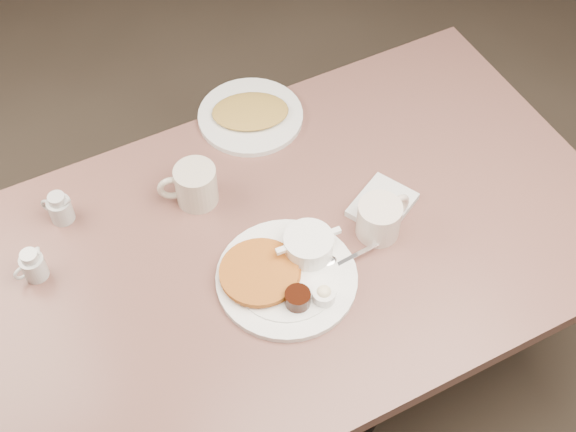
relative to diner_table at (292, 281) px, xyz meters
name	(u,v)px	position (x,y,z in m)	size (l,w,h in m)	color
room	(294,8)	(0.00, 0.00, 0.82)	(7.04, 8.04, 2.84)	#4C3F33
diner_table	(292,281)	(0.00, 0.00, 0.00)	(1.50, 0.90, 0.75)	#84564C
main_plate	(287,270)	(-0.05, -0.08, 0.19)	(0.39, 0.33, 0.07)	white
coffee_mug_near	(380,218)	(0.19, -0.06, 0.22)	(0.15, 0.12, 0.09)	silver
napkin	(382,205)	(0.23, -0.01, 0.18)	(0.18, 0.17, 0.02)	silver
coffee_mug_far	(194,185)	(-0.14, 0.21, 0.22)	(0.15, 0.12, 0.10)	beige
creamer_left	(33,266)	(-0.54, 0.18, 0.21)	(0.08, 0.06, 0.08)	silver
creamer_right	(60,208)	(-0.44, 0.30, 0.21)	(0.07, 0.07, 0.08)	beige
hash_plate	(250,115)	(0.08, 0.39, 0.18)	(0.35, 0.35, 0.04)	silver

